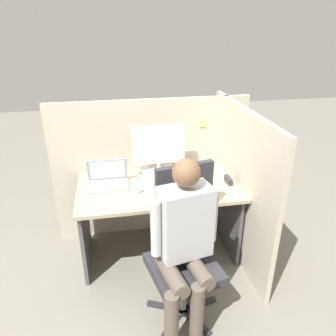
% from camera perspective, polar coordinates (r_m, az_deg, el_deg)
% --- Properties ---
extents(ground_plane, '(12.00, 12.00, 0.00)m').
position_cam_1_polar(ground_plane, '(2.95, -0.29, -18.94)').
color(ground_plane, slate).
extents(cubicle_panel_back, '(1.89, 0.05, 1.38)m').
position_cam_1_polar(cubicle_panel_back, '(3.22, -2.85, -0.09)').
color(cubicle_panel_back, '#B7AD99').
rests_on(cubicle_panel_back, ground).
extents(cubicle_panel_right, '(0.04, 1.43, 1.38)m').
position_cam_1_polar(cubicle_panel_right, '(2.97, 12.37, -2.92)').
color(cubicle_panel_right, '#B7AD99').
rests_on(cubicle_panel_right, ground).
extents(desk, '(1.39, 0.77, 0.71)m').
position_cam_1_polar(desk, '(2.93, -1.67, -6.12)').
color(desk, tan).
rests_on(desk, ground).
extents(paper_box, '(0.30, 0.24, 0.05)m').
position_cam_1_polar(paper_box, '(3.01, -1.61, -0.84)').
color(paper_box, white).
rests_on(paper_box, desk).
extents(monitor, '(0.48, 0.20, 0.43)m').
position_cam_1_polar(monitor, '(2.91, -1.67, 3.58)').
color(monitor, '#B2B2B7').
rests_on(monitor, paper_box).
extents(laptop, '(0.34, 0.23, 0.24)m').
position_cam_1_polar(laptop, '(2.87, -10.36, -2.18)').
color(laptop, '#99999E').
rests_on(laptop, desk).
extents(mouse, '(0.06, 0.05, 0.04)m').
position_cam_1_polar(mouse, '(2.75, -4.94, -3.79)').
color(mouse, silver).
rests_on(mouse, desk).
extents(stapler, '(0.04, 0.13, 0.06)m').
position_cam_1_polar(stapler, '(2.92, 10.47, -2.06)').
color(stapler, '#2D2D33').
rests_on(stapler, desk).
extents(carrot_toy, '(0.04, 0.14, 0.04)m').
position_cam_1_polar(carrot_toy, '(2.60, 0.79, -5.41)').
color(carrot_toy, orange).
rests_on(carrot_toy, desk).
extents(office_chair, '(0.55, 0.60, 1.11)m').
position_cam_1_polar(office_chair, '(2.43, 2.77, -13.02)').
color(office_chair, '#2D2D33').
rests_on(office_chair, ground).
extents(person, '(0.47, 0.49, 1.27)m').
position_cam_1_polar(person, '(2.19, 2.98, -12.21)').
color(person, brown).
rests_on(person, ground).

